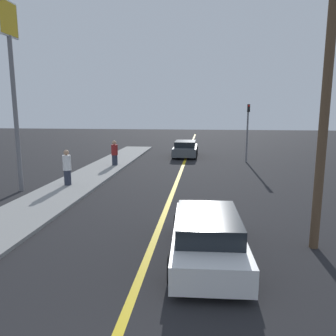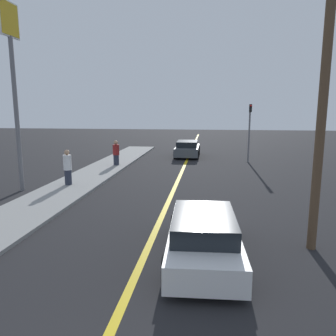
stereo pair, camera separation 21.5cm
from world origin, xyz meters
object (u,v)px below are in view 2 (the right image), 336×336
at_px(utility_pole, 322,112).
at_px(roadside_sign, 12,61).
at_px(pedestrian_near_curb, 68,167).
at_px(traffic_light, 249,127).
at_px(car_ahead_center, 187,149).
at_px(pedestrian_mid_group, 116,153).
at_px(car_near_right_lane, 203,235).

bearing_deg(utility_pole, roadside_sign, 156.04).
distance_m(pedestrian_near_curb, traffic_light, 13.26).
distance_m(car_ahead_center, pedestrian_mid_group, 6.93).
bearing_deg(pedestrian_mid_group, utility_pole, -53.20).
bearing_deg(pedestrian_mid_group, traffic_light, 18.55).
height_order(roadside_sign, utility_pole, roadside_sign).
bearing_deg(car_ahead_center, traffic_light, -27.14).
bearing_deg(utility_pole, pedestrian_mid_group, 126.80).
xyz_separation_m(pedestrian_mid_group, roadside_sign, (-2.62, -6.85, 4.97)).
xyz_separation_m(pedestrian_mid_group, utility_pole, (8.98, -12.01, 2.79)).
xyz_separation_m(car_near_right_lane, pedestrian_near_curb, (-6.77, 7.04, 0.38)).
height_order(car_ahead_center, traffic_light, traffic_light).
xyz_separation_m(pedestrian_near_curb, utility_pole, (9.72, -6.10, 2.73)).
xyz_separation_m(car_ahead_center, pedestrian_near_curb, (-5.13, -11.26, 0.35)).
distance_m(pedestrian_near_curb, roadside_sign, 5.34).
relative_size(car_near_right_lane, pedestrian_near_curb, 2.62).
distance_m(traffic_light, utility_pole, 15.06).
bearing_deg(roadside_sign, traffic_light, 40.42).
distance_m(car_near_right_lane, pedestrian_mid_group, 14.29).
bearing_deg(car_ahead_center, roadside_sign, -119.80).
height_order(pedestrian_mid_group, traffic_light, traffic_light).
bearing_deg(pedestrian_near_curb, roadside_sign, -153.28).
distance_m(pedestrian_mid_group, roadside_sign, 8.86).
relative_size(car_ahead_center, traffic_light, 1.04).
distance_m(car_near_right_lane, pedestrian_near_curb, 9.77).
bearing_deg(traffic_light, pedestrian_near_curb, -137.41).
height_order(pedestrian_near_curb, roadside_sign, roadside_sign).
bearing_deg(utility_pole, car_ahead_center, 104.82).
bearing_deg(roadside_sign, utility_pole, -23.96).
relative_size(pedestrian_near_curb, utility_pole, 0.23).
height_order(car_near_right_lane, car_ahead_center, car_ahead_center).
relative_size(pedestrian_near_curb, traffic_light, 0.42).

